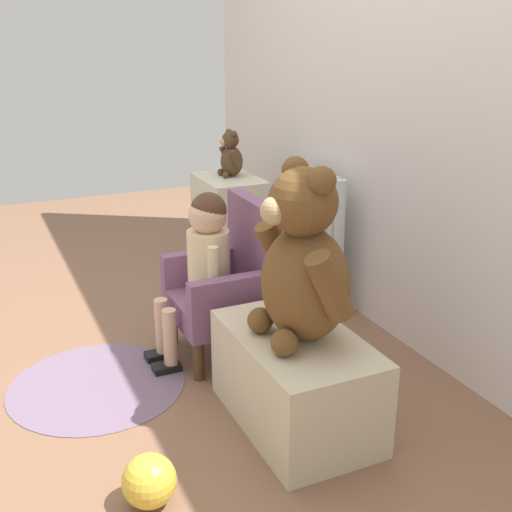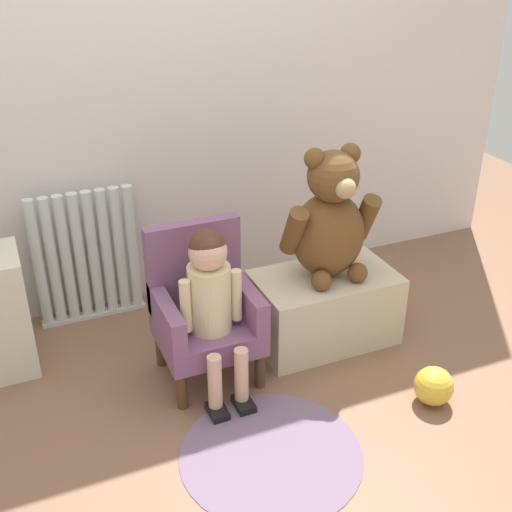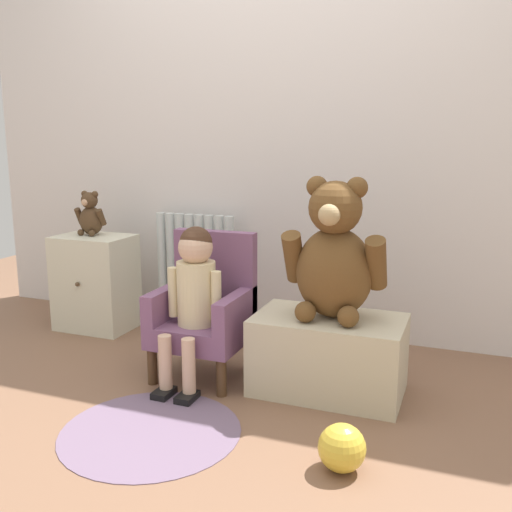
{
  "view_description": "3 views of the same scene",
  "coord_description": "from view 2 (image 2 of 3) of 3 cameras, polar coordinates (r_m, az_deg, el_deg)",
  "views": [
    {
      "loc": [
        2.13,
        -0.39,
        1.3
      ],
      "look_at": [
        0.12,
        0.53,
        0.5
      ],
      "focal_mm": 45.0,
      "sensor_mm": 36.0,
      "label": 1
    },
    {
      "loc": [
        -0.8,
        -1.62,
        1.71
      ],
      "look_at": [
        0.11,
        0.51,
        0.5
      ],
      "focal_mm": 45.0,
      "sensor_mm": 36.0,
      "label": 2
    },
    {
      "loc": [
        0.99,
        -1.72,
        1.06
      ],
      "look_at": [
        0.11,
        0.57,
        0.56
      ],
      "focal_mm": 40.0,
      "sensor_mm": 36.0,
      "label": 3
    }
  ],
  "objects": [
    {
      "name": "low_bench",
      "position": [
        2.93,
        6.06,
        -4.56
      ],
      "size": [
        0.63,
        0.37,
        0.33
      ],
      "primitive_type": "cube",
      "color": "beige",
      "rests_on": "ground_plane"
    },
    {
      "name": "floor_rug",
      "position": [
        2.43,
        1.34,
        -17.16
      ],
      "size": [
        0.67,
        0.67,
        0.01
      ],
      "primitive_type": "cylinder",
      "color": "slate",
      "rests_on": "ground_plane"
    },
    {
      "name": "ground_plane",
      "position": [
        2.49,
        2.38,
        -15.98
      ],
      "size": [
        6.0,
        6.0,
        0.0
      ],
      "primitive_type": "plane",
      "color": "brown"
    },
    {
      "name": "child_armchair",
      "position": [
        2.65,
        -4.69,
        -4.71
      ],
      "size": [
        0.4,
        0.37,
        0.65
      ],
      "color": "#794E72",
      "rests_on": "ground_plane"
    },
    {
      "name": "child_figure",
      "position": [
        2.49,
        -4.01,
        -3.09
      ],
      "size": [
        0.25,
        0.35,
        0.7
      ],
      "color": "beige",
      "rests_on": "ground_plane"
    },
    {
      "name": "toy_ball",
      "position": [
        2.69,
        15.52,
        -11.07
      ],
      "size": [
        0.16,
        0.16,
        0.16
      ],
      "primitive_type": "sphere",
      "color": "gold",
      "rests_on": "ground_plane"
    },
    {
      "name": "radiator",
      "position": [
        3.1,
        -14.8,
        -0.13
      ],
      "size": [
        0.5,
        0.05,
        0.65
      ],
      "color": "silver",
      "rests_on": "ground_plane"
    },
    {
      "name": "large_teddy_bear",
      "position": [
        2.74,
        6.59,
        3.12
      ],
      "size": [
        0.43,
        0.3,
        0.59
      ],
      "color": "brown",
      "rests_on": "low_bench"
    },
    {
      "name": "back_wall",
      "position": [
        3.03,
        -7.84,
        17.53
      ],
      "size": [
        3.8,
        0.05,
        2.4
      ],
      "primitive_type": "cube",
      "color": "silver",
      "rests_on": "ground_plane"
    }
  ]
}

